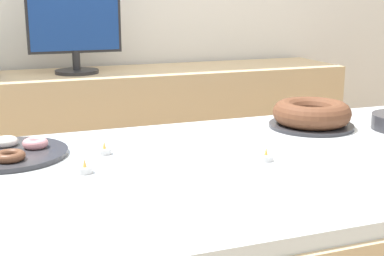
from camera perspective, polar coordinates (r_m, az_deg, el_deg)
The scene contains 8 objects.
dining_table at distance 1.50m, azimuth 5.14°, elevation -6.43°, with size 1.83×0.97×0.75m.
sideboard at distance 2.68m, azimuth -6.22°, elevation -2.74°, with size 2.12×0.44×0.83m.
computer_monitor at distance 2.53m, azimuth -12.39°, elevation 9.98°, with size 0.42×0.20×0.38m.
cake_chocolate_round at distance 1.86m, azimuth 12.64°, elevation 1.39°, with size 0.29×0.29×0.09m.
pastry_platter at distance 1.58m, azimuth -18.94°, elevation -2.47°, with size 0.33×0.33×0.04m.
tealight_left_edge at distance 1.38m, azimuth -11.36°, elevation -4.33°, with size 0.04×0.04×0.04m.
tealight_centre at distance 1.54m, azimuth -9.32°, elevation -2.39°, with size 0.04×0.04×0.04m.
tealight_near_front at distance 1.47m, azimuth 7.89°, elevation -3.08°, with size 0.04×0.04×0.04m.
Camera 1 is at (-0.60, -1.26, 1.18)m, focal length 50.00 mm.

